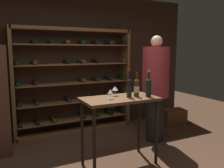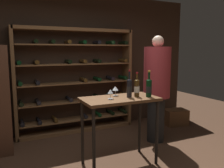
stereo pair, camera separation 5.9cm
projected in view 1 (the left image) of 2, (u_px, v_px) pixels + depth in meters
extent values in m
cube|color=#332319|center=(65.00, 63.00, 4.70)|extent=(5.65, 0.10, 2.76)
cube|color=brown|center=(12.00, 85.00, 4.11)|extent=(0.06, 0.32, 2.04)
cube|color=brown|center=(125.00, 78.00, 5.12)|extent=(0.06, 0.32, 2.04)
cube|color=brown|center=(73.00, 30.00, 4.47)|extent=(2.29, 0.32, 0.06)
cube|color=brown|center=(76.00, 129.00, 4.76)|extent=(2.29, 0.32, 0.06)
cube|color=brown|center=(75.00, 119.00, 4.73)|extent=(2.21, 0.32, 0.02)
cylinder|color=black|center=(20.00, 123.00, 4.26)|extent=(0.08, 0.30, 0.08)
cylinder|color=black|center=(37.00, 121.00, 4.39)|extent=(0.08, 0.30, 0.08)
cylinder|color=#4C3314|center=(53.00, 119.00, 4.52)|extent=(0.08, 0.30, 0.08)
cylinder|color=black|center=(82.00, 115.00, 4.78)|extent=(0.08, 0.30, 0.08)
cylinder|color=black|center=(96.00, 114.00, 4.91)|extent=(0.08, 0.30, 0.08)
cylinder|color=black|center=(109.00, 112.00, 5.05)|extent=(0.08, 0.30, 0.08)
cylinder|color=black|center=(121.00, 110.00, 5.18)|extent=(0.08, 0.30, 0.08)
cube|color=brown|center=(75.00, 101.00, 4.67)|extent=(2.21, 0.32, 0.02)
cylinder|color=black|center=(19.00, 104.00, 4.21)|extent=(0.08, 0.30, 0.08)
cylinder|color=black|center=(36.00, 102.00, 4.34)|extent=(0.08, 0.30, 0.08)
cylinder|color=black|center=(68.00, 99.00, 4.60)|extent=(0.08, 0.30, 0.08)
cylinder|color=black|center=(96.00, 96.00, 4.86)|extent=(0.08, 0.30, 0.08)
cylinder|color=black|center=(109.00, 95.00, 4.99)|extent=(0.08, 0.30, 0.08)
cylinder|color=#4C3314|center=(121.00, 94.00, 5.12)|extent=(0.08, 0.30, 0.08)
cube|color=brown|center=(75.00, 83.00, 4.62)|extent=(2.21, 0.32, 0.02)
cylinder|color=black|center=(18.00, 83.00, 4.15)|extent=(0.08, 0.30, 0.08)
cylinder|color=black|center=(35.00, 82.00, 4.29)|extent=(0.08, 0.30, 0.08)
cylinder|color=#4C3314|center=(82.00, 80.00, 4.68)|extent=(0.08, 0.30, 0.08)
cylinder|color=black|center=(96.00, 79.00, 4.81)|extent=(0.08, 0.30, 0.08)
cylinder|color=black|center=(109.00, 78.00, 4.94)|extent=(0.08, 0.30, 0.08)
cylinder|color=black|center=(121.00, 77.00, 5.07)|extent=(0.08, 0.30, 0.08)
cube|color=brown|center=(74.00, 64.00, 4.57)|extent=(2.21, 0.32, 0.02)
cylinder|color=black|center=(17.00, 62.00, 4.10)|extent=(0.08, 0.30, 0.08)
cylinder|color=#4C3314|center=(34.00, 62.00, 4.23)|extent=(0.08, 0.30, 0.08)
cylinder|color=black|center=(67.00, 61.00, 4.49)|extent=(0.08, 0.30, 0.08)
cylinder|color=#4C3314|center=(81.00, 61.00, 4.63)|extent=(0.08, 0.30, 0.08)
cylinder|color=black|center=(95.00, 61.00, 4.76)|extent=(0.08, 0.30, 0.08)
cylinder|color=#4C3314|center=(121.00, 60.00, 5.02)|extent=(0.08, 0.30, 0.08)
cube|color=brown|center=(74.00, 45.00, 4.52)|extent=(2.21, 0.32, 0.02)
cylinder|color=black|center=(33.00, 41.00, 4.18)|extent=(0.08, 0.30, 0.08)
cylinder|color=black|center=(50.00, 42.00, 4.31)|extent=(0.08, 0.30, 0.08)
cylinder|color=#4C3314|center=(66.00, 42.00, 4.44)|extent=(0.08, 0.30, 0.08)
cylinder|color=black|center=(81.00, 42.00, 4.57)|extent=(0.08, 0.30, 0.08)
cylinder|color=black|center=(95.00, 42.00, 4.70)|extent=(0.08, 0.30, 0.08)
cylinder|color=black|center=(109.00, 43.00, 4.83)|extent=(0.08, 0.30, 0.08)
cylinder|color=black|center=(121.00, 43.00, 4.97)|extent=(0.08, 0.30, 0.08)
cube|color=brown|center=(120.00, 99.00, 3.25)|extent=(1.05, 0.56, 0.04)
cylinder|color=black|center=(94.00, 144.00, 2.91)|extent=(0.04, 0.04, 0.93)
cylinder|color=black|center=(157.00, 132.00, 3.33)|extent=(0.04, 0.04, 0.93)
cylinder|color=black|center=(82.00, 133.00, 3.31)|extent=(0.04, 0.04, 0.93)
cylinder|color=black|center=(139.00, 123.00, 3.73)|extent=(0.04, 0.04, 0.93)
cylinder|color=black|center=(155.00, 119.00, 4.20)|extent=(0.30, 0.30, 0.81)
cylinder|color=#9E2D33|center=(156.00, 72.00, 4.08)|extent=(0.46, 0.46, 0.87)
sphere|color=beige|center=(157.00, 41.00, 4.01)|extent=(0.20, 0.20, 0.20)
cube|color=brown|center=(174.00, 117.00, 5.15)|extent=(0.53, 0.42, 0.34)
cylinder|color=#4C3314|center=(137.00, 88.00, 3.31)|extent=(0.07, 0.07, 0.23)
cone|color=#4C3314|center=(137.00, 80.00, 3.29)|extent=(0.07, 0.07, 0.03)
cylinder|color=#4C3314|center=(137.00, 76.00, 3.29)|extent=(0.03, 0.03, 0.07)
cylinder|color=maroon|center=(137.00, 73.00, 3.28)|extent=(0.03, 0.03, 0.02)
cylinder|color=silver|center=(137.00, 89.00, 3.31)|extent=(0.08, 0.08, 0.09)
cylinder|color=black|center=(149.00, 88.00, 3.30)|extent=(0.08, 0.08, 0.24)
cone|color=black|center=(149.00, 79.00, 3.28)|extent=(0.08, 0.08, 0.03)
cylinder|color=black|center=(149.00, 75.00, 3.27)|extent=(0.03, 0.03, 0.09)
cylinder|color=#B7932D|center=(149.00, 71.00, 3.27)|extent=(0.03, 0.03, 0.02)
cylinder|color=black|center=(148.00, 89.00, 3.30)|extent=(0.08, 0.08, 0.09)
cylinder|color=black|center=(129.00, 89.00, 3.26)|extent=(0.07, 0.07, 0.24)
cone|color=black|center=(129.00, 79.00, 3.24)|extent=(0.07, 0.07, 0.03)
cylinder|color=black|center=(129.00, 75.00, 3.23)|extent=(0.03, 0.03, 0.10)
cylinder|color=maroon|center=(129.00, 71.00, 3.22)|extent=(0.03, 0.03, 0.02)
cylinder|color=black|center=(129.00, 90.00, 3.26)|extent=(0.07, 0.07, 0.09)
cylinder|color=silver|center=(110.00, 99.00, 3.16)|extent=(0.07, 0.07, 0.00)
cylinder|color=silver|center=(110.00, 96.00, 3.15)|extent=(0.01, 0.01, 0.07)
cone|color=silver|center=(110.00, 91.00, 3.14)|extent=(0.07, 0.07, 0.06)
cylinder|color=#590A14|center=(110.00, 92.00, 3.14)|extent=(0.04, 0.04, 0.02)
cylinder|color=silver|center=(115.00, 96.00, 3.38)|extent=(0.07, 0.07, 0.00)
cylinder|color=silver|center=(115.00, 93.00, 3.38)|extent=(0.01, 0.01, 0.08)
cone|color=silver|center=(115.00, 88.00, 3.37)|extent=(0.09, 0.09, 0.06)
cylinder|color=#590A14|center=(115.00, 89.00, 3.37)|extent=(0.05, 0.05, 0.02)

